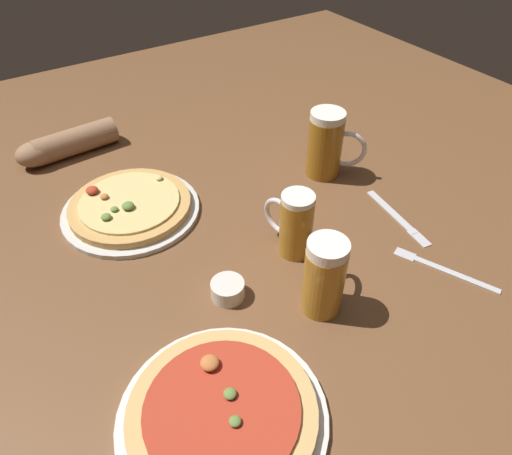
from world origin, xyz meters
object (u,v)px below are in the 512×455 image
(pizza_plate_far, at_px, (130,207))
(beer_mug_pale, at_px, (294,224))
(knife_right, at_px, (398,217))
(beer_mug_dark, at_px, (327,145))
(beer_mug_amber, at_px, (325,275))
(ramekin_sauce, at_px, (228,290))
(pizza_plate_near, at_px, (222,413))
(diner_arm, at_px, (64,145))
(fork_left, at_px, (443,269))

(pizza_plate_far, distance_m, beer_mug_pale, 0.41)
(knife_right, bearing_deg, beer_mug_dark, 96.68)
(beer_mug_amber, relative_size, ramekin_sauce, 2.50)
(beer_mug_pale, distance_m, knife_right, 0.29)
(beer_mug_dark, bearing_deg, ramekin_sauce, -152.04)
(pizza_plate_near, bearing_deg, beer_mug_pale, 37.86)
(beer_mug_dark, relative_size, diner_arm, 0.64)
(beer_mug_dark, bearing_deg, beer_mug_pale, -141.86)
(ramekin_sauce, bearing_deg, fork_left, -24.11)
(ramekin_sauce, bearing_deg, beer_mug_amber, -39.87)
(diner_arm, bearing_deg, ramekin_sauce, -80.08)
(beer_mug_pale, bearing_deg, pizza_plate_near, -142.14)
(pizza_plate_far, bearing_deg, fork_left, -48.42)
(beer_mug_amber, bearing_deg, beer_mug_dark, 50.05)
(ramekin_sauce, distance_m, knife_right, 0.46)
(beer_mug_pale, distance_m, ramekin_sauce, 0.20)
(ramekin_sauce, bearing_deg, diner_arm, 99.92)
(pizza_plate_far, distance_m, beer_mug_amber, 0.52)
(beer_mug_amber, height_order, fork_left, beer_mug_amber)
(ramekin_sauce, bearing_deg, pizza_plate_near, -122.41)
(pizza_plate_far, bearing_deg, knife_right, -35.01)
(beer_mug_dark, relative_size, beer_mug_pale, 1.17)
(beer_mug_amber, height_order, beer_mug_pale, beer_mug_amber)
(ramekin_sauce, height_order, knife_right, ramekin_sauce)
(beer_mug_dark, relative_size, ramekin_sauce, 2.65)
(ramekin_sauce, xyz_separation_m, knife_right, (0.46, -0.01, -0.02))
(pizza_plate_far, bearing_deg, beer_mug_amber, -66.60)
(beer_mug_dark, distance_m, beer_mug_amber, 0.45)
(beer_mug_pale, xyz_separation_m, fork_left, (0.23, -0.22, -0.07))
(pizza_plate_near, relative_size, knife_right, 1.51)
(ramekin_sauce, distance_m, diner_arm, 0.70)
(pizza_plate_far, distance_m, diner_arm, 0.34)
(pizza_plate_far, bearing_deg, beer_mug_pale, -51.73)
(knife_right, height_order, diner_arm, diner_arm)
(pizza_plate_near, relative_size, beer_mug_dark, 1.88)
(beer_mug_amber, distance_m, diner_arm, 0.85)
(pizza_plate_far, relative_size, beer_mug_amber, 1.95)
(beer_mug_pale, xyz_separation_m, knife_right, (0.27, -0.05, -0.07))
(pizza_plate_far, bearing_deg, pizza_plate_near, -97.35)
(beer_mug_amber, relative_size, knife_right, 0.76)
(beer_mug_amber, bearing_deg, knife_right, 18.16)
(pizza_plate_far, xyz_separation_m, ramekin_sauce, (0.06, -0.35, 0.00))
(beer_mug_pale, height_order, knife_right, beer_mug_pale)
(beer_mug_pale, bearing_deg, beer_mug_amber, -106.47)
(beer_mug_amber, distance_m, fork_left, 0.29)
(pizza_plate_far, height_order, beer_mug_dark, beer_mug_dark)
(pizza_plate_near, relative_size, beer_mug_amber, 2.00)
(pizza_plate_far, height_order, beer_mug_pale, beer_mug_pale)
(pizza_plate_near, bearing_deg, knife_right, 18.62)
(beer_mug_pale, relative_size, ramekin_sauce, 2.26)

